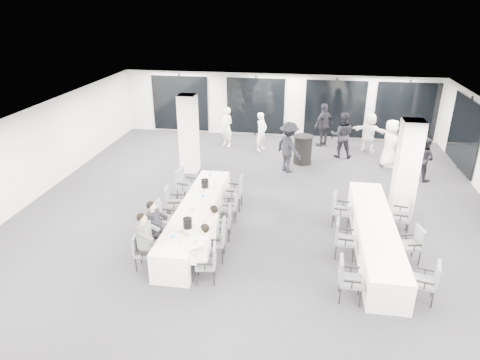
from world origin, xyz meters
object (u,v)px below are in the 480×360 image
(standing_guest_b, at_px, (342,132))
(standing_guest_d, at_px, (324,122))
(cocktail_table, at_px, (303,149))
(chair_main_right_far, at_px, (236,190))
(banquet_table_side, at_px, (375,236))
(chair_side_left_far, at_px, (339,207))
(standing_guest_g, at_px, (227,124))
(chair_main_right_mid, at_px, (225,221))
(standing_guest_a, at_px, (261,129))
(chair_side_left_mid, at_px, (342,237))
(standing_guest_f, at_px, (370,130))
(standing_guest_c, at_px, (289,144))
(chair_side_right_near, at_px, (429,280))
(chair_main_left_fourth, at_px, (172,201))
(chair_side_right_far, at_px, (404,214))
(chair_main_left_near, at_px, (142,249))
(chair_main_left_far, at_px, (184,183))
(chair_main_right_near, at_px, (209,261))
(chair_main_left_mid, at_px, (162,216))
(ice_bucket_near, at_px, (188,223))
(standing_guest_h, at_px, (424,156))
(chair_side_left_near, at_px, (347,277))
(standing_guest_e, at_px, (391,140))
(banquet_table_main, at_px, (197,218))
(chair_main_right_fourth, at_px, (231,204))
(chair_main_right_second, at_px, (218,237))
(chair_side_right_mid, at_px, (413,242))
(ice_bucket_far, at_px, (205,183))

(standing_guest_b, distance_m, standing_guest_d, 1.44)
(cocktail_table, xyz_separation_m, chair_main_right_far, (-1.87, -4.15, 0.04))
(chair_main_right_far, bearing_deg, banquet_table_side, -115.01)
(cocktail_table, xyz_separation_m, chair_side_left_far, (1.09, -4.75, 0.01))
(cocktail_table, relative_size, standing_guest_g, 0.58)
(chair_main_right_mid, xyz_separation_m, standing_guest_a, (0.16, 7.17, 0.38))
(chair_side_left_mid, height_order, standing_guest_f, standing_guest_f)
(banquet_table_side, xyz_separation_m, standing_guest_c, (-2.42, 4.92, 0.67))
(chair_side_left_mid, relative_size, chair_side_right_near, 1.04)
(chair_main_left_fourth, xyz_separation_m, chair_side_right_far, (6.31, 0.16, 0.02))
(chair_main_left_near, relative_size, chair_main_left_far, 0.84)
(banquet_table_side, relative_size, chair_side_left_mid, 5.14)
(chair_main_right_near, bearing_deg, chair_main_left_far, 13.31)
(chair_side_left_far, bearing_deg, chair_main_left_mid, -64.41)
(chair_main_right_mid, relative_size, ice_bucket_near, 3.58)
(chair_side_left_mid, relative_size, standing_guest_h, 0.56)
(cocktail_table, height_order, chair_main_right_mid, cocktail_table)
(chair_side_left_near, bearing_deg, chair_main_left_mid, -110.65)
(chair_main_left_mid, relative_size, standing_guest_a, 0.54)
(standing_guest_c, xyz_separation_m, standing_guest_e, (3.68, 1.12, -0.04))
(banquet_table_main, relative_size, chair_main_left_far, 4.85)
(standing_guest_c, bearing_deg, chair_side_right_far, 177.10)
(chair_main_left_near, xyz_separation_m, chair_main_left_far, (-0.01, 3.66, 0.10))
(chair_side_left_far, relative_size, standing_guest_a, 0.54)
(chair_main_left_mid, height_order, chair_side_left_far, chair_main_left_mid)
(chair_main_left_near, relative_size, standing_guest_h, 0.50)
(chair_main_left_mid, height_order, ice_bucket_near, ice_bucket_near)
(chair_main_right_fourth, relative_size, standing_guest_b, 0.43)
(chair_side_left_mid, xyz_separation_m, ice_bucket_near, (-3.71, -0.49, 0.32))
(chair_main_left_fourth, xyz_separation_m, chair_main_right_second, (1.68, -1.77, 0.03))
(cocktail_table, relative_size, chair_main_right_mid, 1.19)
(chair_main_right_far, bearing_deg, standing_guest_b, -34.30)
(chair_main_right_near, distance_m, chair_side_right_far, 5.43)
(chair_main_left_far, bearing_deg, chair_side_right_mid, 82.06)
(standing_guest_f, xyz_separation_m, standing_guest_g, (-5.86, -0.17, 0.02))
(chair_main_right_far, relative_size, standing_guest_b, 0.51)
(chair_main_right_near, bearing_deg, standing_guest_c, -21.25)
(chair_main_left_far, relative_size, standing_guest_e, 0.51)
(chair_main_left_near, relative_size, ice_bucket_near, 3.40)
(chair_side_left_far, bearing_deg, standing_guest_c, -147.12)
(chair_main_left_mid, xyz_separation_m, standing_guest_b, (5.03, 6.95, 0.46))
(standing_guest_f, bearing_deg, standing_guest_h, 139.68)
(chair_main_left_near, relative_size, standing_guest_f, 0.47)
(standing_guest_h, bearing_deg, chair_main_left_mid, 85.12)
(chair_main_left_fourth, height_order, chair_main_right_second, chair_main_right_second)
(chair_side_left_far, xyz_separation_m, chair_side_right_far, (1.67, -0.21, 0.03))
(standing_guest_h, distance_m, ice_bucket_far, 7.73)
(chair_main_left_near, height_order, chair_main_right_mid, chair_main_right_mid)
(chair_side_left_near, distance_m, ice_bucket_near, 3.89)
(cocktail_table, distance_m, standing_guest_b, 1.81)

